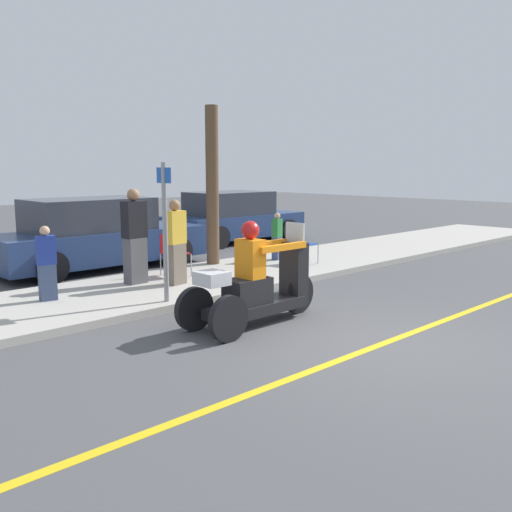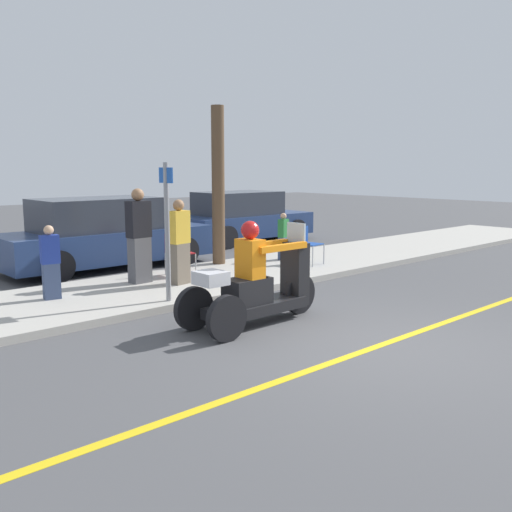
{
  "view_description": "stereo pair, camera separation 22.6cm",
  "coord_description": "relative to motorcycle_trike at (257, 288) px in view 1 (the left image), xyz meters",
  "views": [
    {
      "loc": [
        -6.03,
        -3.95,
        2.27
      ],
      "look_at": [
        -0.48,
        1.81,
        1.0
      ],
      "focal_mm": 40.0,
      "sensor_mm": 36.0,
      "label": 1
    },
    {
      "loc": [
        -5.87,
        -4.1,
        2.27
      ],
      "look_at": [
        -0.48,
        1.81,
        1.0
      ],
      "focal_mm": 40.0,
      "sensor_mm": 36.0,
      "label": 2
    }
  ],
  "objects": [
    {
      "name": "folding_chair_curbside",
      "position": [
        0.98,
        3.38,
        0.09
      ],
      "size": [
        0.52,
        0.52,
        0.82
      ],
      "color": "#A5A8AD",
      "rests_on": "sidewalk_strip"
    },
    {
      "name": "spectator_mid_group",
      "position": [
        0.01,
        3.22,
        0.42
      ],
      "size": [
        0.43,
        0.28,
        1.74
      ],
      "color": "#515156",
      "rests_on": "sidewalk_strip"
    },
    {
      "name": "motorcycle_trike",
      "position": [
        0.0,
        0.0,
        0.0
      ],
      "size": [
        2.36,
        0.82,
        1.51
      ],
      "color": "black",
      "rests_on": "ground"
    },
    {
      "name": "spectator_end_of_line",
      "position": [
        3.83,
        3.28,
        0.1
      ],
      "size": [
        0.29,
        0.22,
        1.08
      ],
      "color": "#38476B",
      "rests_on": "sidewalk_strip"
    },
    {
      "name": "parked_car_lot_right",
      "position": [
        0.57,
        5.68,
        0.2
      ],
      "size": [
        4.67,
        1.96,
        1.57
      ],
      "color": "navy",
      "rests_on": "ground"
    },
    {
      "name": "sidewalk_strip",
      "position": [
        0.47,
        2.79,
        -0.48
      ],
      "size": [
        28.0,
        2.8,
        0.12
      ],
      "color": "#B2ADA3",
      "rests_on": "ground"
    },
    {
      "name": "folding_chair_set_back",
      "position": [
        3.8,
        2.53,
        0.09
      ],
      "size": [
        0.52,
        0.52,
        0.82
      ],
      "color": "#A5A8AD",
      "rests_on": "sidewalk_strip"
    },
    {
      "name": "spectator_far_back",
      "position": [
        -1.75,
        3.03,
        0.17
      ],
      "size": [
        0.31,
        0.22,
        1.21
      ],
      "color": "#38476B",
      "rests_on": "sidewalk_strip"
    },
    {
      "name": "parked_car_lot_left",
      "position": [
        5.8,
        7.0,
        0.17
      ],
      "size": [
        4.28,
        2.02,
        1.5
      ],
      "color": "navy",
      "rests_on": "ground"
    },
    {
      "name": "ground_plane",
      "position": [
        0.47,
        -1.81,
        -0.54
      ],
      "size": [
        60.0,
        60.0,
        0.0
      ],
      "primitive_type": "plane",
      "color": "#4C4C4F"
    },
    {
      "name": "street_sign",
      "position": [
        -0.41,
        1.64,
        0.78
      ],
      "size": [
        0.08,
        0.36,
        2.2
      ],
      "color": "gray",
      "rests_on": "sidewalk_strip"
    },
    {
      "name": "lane_stripe",
      "position": [
        -0.01,
        -1.81,
        -0.53
      ],
      "size": [
        24.0,
        0.12,
        0.01
      ],
      "color": "gold",
      "rests_on": "ground"
    },
    {
      "name": "tree_trunk",
      "position": [
        2.4,
        3.87,
        1.29
      ],
      "size": [
        0.28,
        0.28,
        3.42
      ],
      "color": "brown",
      "rests_on": "sidewalk_strip"
    },
    {
      "name": "spectator_by_tree",
      "position": [
        0.49,
        2.63,
        0.33
      ],
      "size": [
        0.4,
        0.28,
        1.55
      ],
      "color": "#726656",
      "rests_on": "sidewalk_strip"
    }
  ]
}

